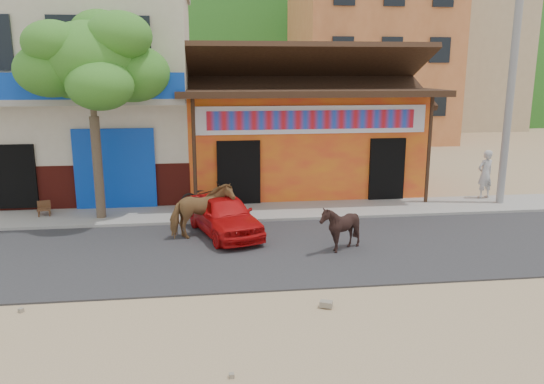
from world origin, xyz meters
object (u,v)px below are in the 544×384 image
at_px(cow_tan, 202,211).
at_px(cafe_chair_right, 43,202).
at_px(cow_dark, 340,228).
at_px(red_car, 224,214).
at_px(tree, 94,116).
at_px(utility_pole, 512,80).
at_px(scooter, 205,196).
at_px(pedestrian, 485,174).

height_order(cow_tan, cafe_chair_right, cow_tan).
height_order(cow_dark, red_car, cow_dark).
xyz_separation_m(red_car, cafe_chair_right, (-5.35, 2.29, -0.08)).
xyz_separation_m(cow_dark, cafe_chair_right, (-8.14, 4.03, -0.11)).
height_order(tree, utility_pole, utility_pole).
xyz_separation_m(cow_tan, scooter, (0.09, 2.70, -0.22)).
xyz_separation_m(cow_tan, cafe_chair_right, (-4.76, 2.44, -0.23)).
height_order(utility_pole, cafe_chair_right, utility_pole).
bearing_deg(cafe_chair_right, cow_dark, -39.38).
height_order(scooter, cafe_chair_right, scooter).
distance_m(tree, pedestrian, 12.82).
bearing_deg(scooter, utility_pole, -100.29).
bearing_deg(cow_tan, pedestrian, -97.83).
xyz_separation_m(cow_dark, scooter, (-3.29, 4.28, -0.11)).
bearing_deg(cow_tan, red_car, -100.40).
xyz_separation_m(utility_pole, cafe_chair_right, (-14.55, 0.23, -3.60)).
xyz_separation_m(tree, utility_pole, (12.80, 0.20, 1.00)).
xyz_separation_m(utility_pole, red_car, (-9.20, -2.07, -3.52)).
bearing_deg(cow_tan, cafe_chair_right, 38.09).
distance_m(pedestrian, cafe_chair_right, 14.37).
relative_size(tree, cow_dark, 5.05).
bearing_deg(cafe_chair_right, tree, -26.70).
relative_size(cow_tan, pedestrian, 1.01).
distance_m(cow_tan, cow_dark, 3.74).
height_order(red_car, scooter, red_car).
relative_size(pedestrian, cafe_chair_right, 2.06).
relative_size(tree, cow_tan, 3.57).
bearing_deg(cow_tan, cow_dark, -139.84).
relative_size(red_car, cafe_chair_right, 4.07).
height_order(cow_tan, red_car, cow_tan).
relative_size(tree, pedestrian, 3.62).
distance_m(utility_pole, scooter, 10.36).
bearing_deg(tree, utility_pole, 0.90).
xyz_separation_m(utility_pole, cow_dark, (-6.41, -3.80, -3.49)).
bearing_deg(red_car, pedestrian, -0.82).
distance_m(utility_pole, cow_dark, 8.23).
relative_size(cow_tan, red_car, 0.51).
height_order(tree, red_car, tree).
distance_m(cow_dark, scooter, 5.40).
height_order(tree, scooter, tree).
bearing_deg(cow_dark, cow_tan, -105.56).
bearing_deg(utility_pole, pedestrian, 105.95).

